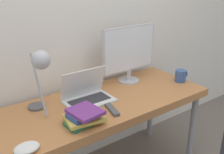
% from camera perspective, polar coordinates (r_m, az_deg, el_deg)
% --- Properties ---
extents(wall_back, '(8.00, 0.05, 2.60)m').
position_cam_1_polar(wall_back, '(2.03, -7.94, 14.07)').
color(wall_back, silver).
rests_on(wall_back, ground_plane).
extents(desk, '(1.56, 0.63, 0.71)m').
position_cam_1_polar(desk, '(1.92, -1.54, -6.80)').
color(desk, '#B77542').
rests_on(desk, ground_plane).
extents(laptop, '(0.34, 0.22, 0.23)m').
position_cam_1_polar(laptop, '(1.87, -5.39, -3.90)').
color(laptop, silver).
rests_on(laptop, desk).
extents(monitor, '(0.51, 0.18, 0.46)m').
position_cam_1_polar(monitor, '(2.14, 3.70, 5.54)').
color(monitor, '#B7B7BC').
rests_on(monitor, desk).
extents(desk_lamp, '(0.12, 0.29, 0.44)m').
position_cam_1_polar(desk_lamp, '(1.61, -15.40, 1.85)').
color(desk_lamp, '#4C4C51').
rests_on(desk_lamp, desk).
extents(book_stack, '(0.25, 0.22, 0.10)m').
position_cam_1_polar(book_stack, '(1.60, -6.12, -8.57)').
color(book_stack, '#286B47').
rests_on(book_stack, desk).
extents(tv_remote, '(0.07, 0.17, 0.02)m').
position_cam_1_polar(tv_remote, '(1.74, 0.04, -7.13)').
color(tv_remote, '#4C4C51').
rests_on(tv_remote, desk).
extents(mug, '(0.13, 0.09, 0.10)m').
position_cam_1_polar(mug, '(2.27, 14.72, 0.26)').
color(mug, '#385693').
rests_on(mug, desk).
extents(game_controller, '(0.13, 0.10, 0.04)m').
position_cam_1_polar(game_controller, '(1.45, -18.07, -14.49)').
color(game_controller, white).
rests_on(game_controller, desk).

